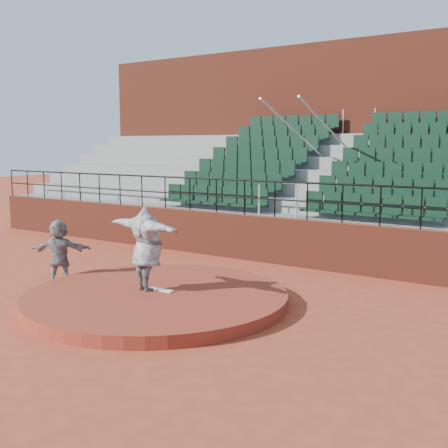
{
  "coord_description": "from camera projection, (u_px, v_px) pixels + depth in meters",
  "views": [
    {
      "loc": [
        7.65,
        -8.62,
        3.31
      ],
      "look_at": [
        0.0,
        2.5,
        1.4
      ],
      "focal_mm": 45.0,
      "sensor_mm": 36.0,
      "label": 1
    }
  ],
  "objects": [
    {
      "name": "boundary_wall",
      "position": [
        274.0,
        240.0,
        15.78
      ],
      "size": [
        24.0,
        0.3,
        1.3
      ],
      "primitive_type": "cube",
      "color": "maroon",
      "rests_on": "ground"
    },
    {
      "name": "wall_railing",
      "position": [
        275.0,
        191.0,
        15.59
      ],
      "size": [
        24.04,
        0.05,
        1.03
      ],
      "color": "black",
      "rests_on": "boundary_wall"
    },
    {
      "name": "pitching_rubber",
      "position": [
        161.0,
        290.0,
        11.88
      ],
      "size": [
        0.6,
        0.15,
        0.03
      ],
      "primitive_type": "cube",
      "color": "white",
      "rests_on": "pitchers_mound"
    },
    {
      "name": "press_box_facade",
      "position": [
        373.0,
        138.0,
        21.57
      ],
      "size": [
        24.0,
        3.0,
        7.1
      ],
      "primitive_type": "cube",
      "color": "maroon",
      "rests_on": "ground"
    },
    {
      "name": "seating_deck",
      "position": [
        329.0,
        201.0,
        18.64
      ],
      "size": [
        24.0,
        5.97,
        4.63
      ],
      "color": "gray",
      "rests_on": "ground"
    },
    {
      "name": "pitchers_mound",
      "position": [
        157.0,
        298.0,
        11.77
      ],
      "size": [
        5.5,
        5.5,
        0.25
      ],
      "primitive_type": "cylinder",
      "color": "maroon",
      "rests_on": "ground"
    },
    {
      "name": "ground",
      "position": [
        157.0,
        304.0,
        11.79
      ],
      "size": [
        90.0,
        90.0,
        0.0
      ],
      "primitive_type": "plane",
      "color": "#A93F26",
      "rests_on": "ground"
    },
    {
      "name": "pitcher",
      "position": [
        147.0,
        249.0,
        11.8
      ],
      "size": [
        2.27,
        1.0,
        1.79
      ],
      "primitive_type": "imported",
      "rotation": [
        0.0,
        0.0,
        2.95
      ],
      "color": "black",
      "rests_on": "pitchers_mound"
    },
    {
      "name": "fielder",
      "position": [
        60.0,
        251.0,
        13.44
      ],
      "size": [
        1.46,
        1.14,
        1.55
      ],
      "primitive_type": "imported",
      "rotation": [
        0.0,
        0.0,
        3.69
      ],
      "color": "black",
      "rests_on": "ground"
    }
  ]
}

